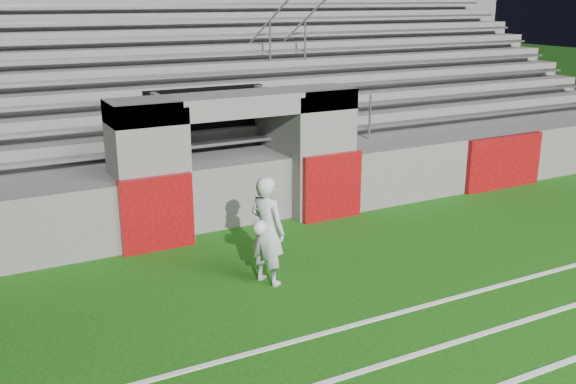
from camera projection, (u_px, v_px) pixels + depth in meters
ground at (331, 293)px, 9.77m from camera, size 90.00×90.00×0.00m
stadium_structure at (167, 115)px, 16.08m from camera, size 26.00×8.48×5.42m
goalkeeper_with_ball at (267, 230)px, 9.89m from camera, size 0.68×0.77×1.74m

